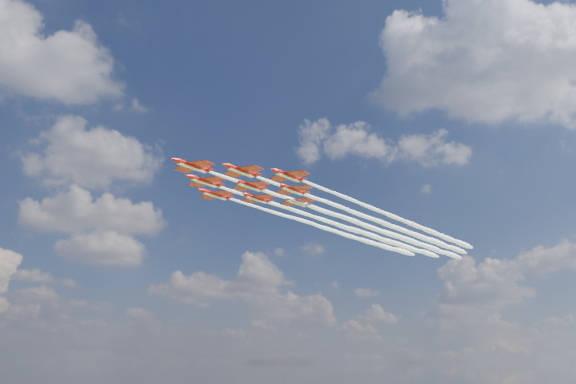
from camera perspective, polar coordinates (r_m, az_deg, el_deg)
name	(u,v)px	position (r m, az deg, el deg)	size (l,w,h in m)	color
jet_lead	(318,209)	(172.45, 3.08, -1.75)	(102.35, 46.19, 3.07)	red
jet_row2_port	(354,212)	(176.93, 6.74, -2.05)	(102.35, 46.19, 3.07)	red
jet_row2_starb	(320,219)	(184.08, 3.27, -2.73)	(102.35, 46.19, 3.07)	red
jet_row3_port	(389,215)	(182.09, 10.20, -2.32)	(102.35, 46.19, 3.07)	red
jet_row3_centre	(354,221)	(188.58, 6.69, -2.98)	(102.35, 46.19, 3.07)	red
jet_row3_starb	(322,227)	(195.75, 3.43, -3.59)	(102.35, 46.19, 3.07)	red
jet_row4_port	(386,224)	(193.72, 9.95, -3.22)	(102.35, 46.19, 3.07)	red
jet_row4_starb	(353,230)	(200.27, 6.66, -3.81)	(102.35, 46.19, 3.07)	red
jet_tail	(384,232)	(205.40, 9.73, -4.01)	(102.35, 46.19, 3.07)	red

